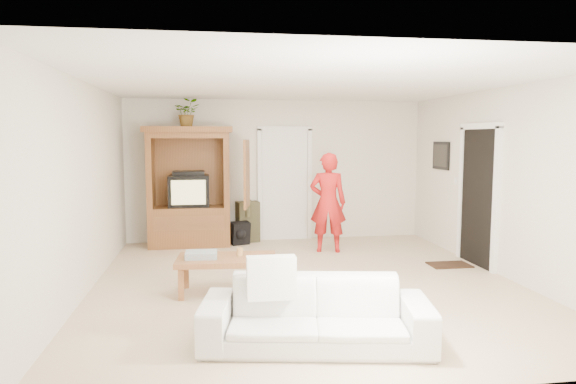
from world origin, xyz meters
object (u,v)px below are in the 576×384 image
Objects in this scene: sofa at (316,313)px; coffee_table at (227,262)px; man at (328,203)px; armoire at (191,195)px.

sofa is 1.66× the size of coffee_table.
man is 2.75m from coffee_table.
armoire is 1.67× the size of coffee_table.
man reaches higher than coffee_table.
coffee_table is at bearing 62.86° from man.
armoire is 1.26× the size of man.
man is 0.80× the size of sofa.
armoire is 1.01× the size of sofa.
man is at bearing 85.38° from sofa.
armoire is at bearing 115.48° from sofa.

